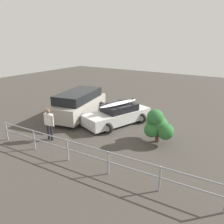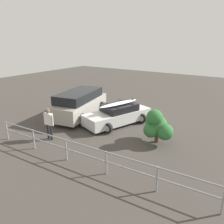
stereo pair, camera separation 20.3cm
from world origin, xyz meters
The scene contains 6 objects.
ground_plane centered at (0.00, 0.00, -0.01)m, with size 44.00×44.00×0.02m, color #423D38.
sedan_car centered at (-0.45, 0.59, 0.61)m, with size 3.02×4.58×1.54m.
suv_car centered at (2.39, 0.92, 0.93)m, with size 3.26×5.04×1.79m.
person_bystander centered at (1.34, 4.46, 1.01)m, with size 0.66×0.22×1.69m.
railing_fence centered at (-1.92, 5.43, 0.67)m, with size 10.32×0.60×0.99m.
bush_near_left centered at (-3.45, 1.70, 0.94)m, with size 1.64×1.48×1.80m.
Camera 2 is at (-7.23, 11.40, 5.05)m, focal length 35.00 mm.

